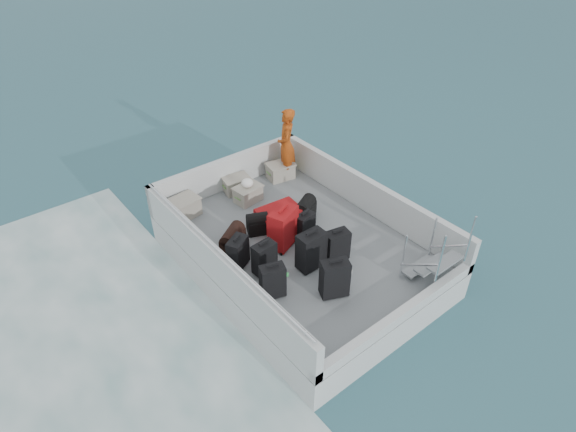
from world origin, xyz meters
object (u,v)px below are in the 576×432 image
object	(u,v)px
suitcase_5	(283,228)
suitcase_7	(305,226)
suitcase_1	(264,259)
crate_0	(183,208)
crate_1	(237,185)
suitcase_0	(273,282)
suitcase_3	(335,279)
suitcase_4	(311,251)
crate_2	(248,194)
suitcase_6	(337,246)
passenger	(286,145)
crate_3	(281,171)
suitcase_2	(238,253)
suitcase_8	(279,216)

from	to	relation	value
suitcase_5	suitcase_7	world-z (taller)	suitcase_5
suitcase_1	suitcase_7	size ratio (longest dim) A/B	1.16
crate_0	crate_1	world-z (taller)	crate_0
suitcase_0	suitcase_3	xyz separation A→B (m)	(0.79, -0.60, 0.03)
suitcase_4	crate_0	world-z (taller)	suitcase_4
suitcase_3	suitcase_7	world-z (taller)	suitcase_3
suitcase_5	suitcase_7	distance (m)	0.48
suitcase_3	crate_2	distance (m)	3.14
crate_1	suitcase_5	bearing A→B (deg)	-99.40
suitcase_3	crate_0	size ratio (longest dim) A/B	1.14
suitcase_0	suitcase_4	bearing A→B (deg)	27.66
suitcase_1	suitcase_6	size ratio (longest dim) A/B	1.02
suitcase_1	suitcase_4	size ratio (longest dim) A/B	0.84
suitcase_1	crate_2	xyz separation A→B (m)	(1.02, 1.96, -0.14)
crate_1	crate_2	size ratio (longest dim) A/B	0.98
suitcase_3	suitcase_6	xyz separation A→B (m)	(0.64, 0.62, -0.05)
crate_2	passenger	world-z (taller)	passenger
crate_1	suitcase_0	bearing A→B (deg)	-113.26
suitcase_3	suitcase_7	distance (m)	1.56
crate_3	suitcase_0	bearing A→B (deg)	-129.85
suitcase_5	suitcase_6	size ratio (longest dim) A/B	1.30
suitcase_2	suitcase_4	size ratio (longest dim) A/B	0.81
suitcase_1	crate_0	xyz separation A→B (m)	(-0.28, 2.32, -0.12)
crate_3	crate_2	bearing A→B (deg)	-164.52
crate_3	suitcase_1	bearing A→B (deg)	-132.94
suitcase_0	suitcase_5	distance (m)	1.31
crate_0	crate_3	bearing A→B (deg)	-1.36
suitcase_0	passenger	distance (m)	3.75
suitcase_2	crate_0	bearing A→B (deg)	62.66
suitcase_6	suitcase_5	bearing A→B (deg)	130.42
suitcase_4	passenger	world-z (taller)	passenger
suitcase_6	suitcase_8	world-z (taller)	suitcase_6
suitcase_2	suitcase_0	bearing A→B (deg)	-115.93
passenger	suitcase_4	bearing A→B (deg)	6.56
suitcase_2	suitcase_8	xyz separation A→B (m)	(1.32, 0.56, -0.13)
crate_1	passenger	xyz separation A→B (m)	(1.21, -0.19, 0.65)
suitcase_2	suitcase_7	xyz separation A→B (m)	(1.42, -0.10, -0.03)
crate_0	crate_2	xyz separation A→B (m)	(1.30, -0.36, -0.02)
crate_1	suitcase_3	bearing A→B (deg)	-97.79
suitcase_3	crate_0	bearing A→B (deg)	127.31
suitcase_2	suitcase_7	size ratio (longest dim) A/B	1.12
suitcase_7	suitcase_6	bearing A→B (deg)	-95.01
crate_2	suitcase_7	bearing A→B (deg)	-85.38
suitcase_5	crate_1	xyz separation A→B (m)	(0.34, 2.04, -0.23)
suitcase_4	suitcase_6	xyz separation A→B (m)	(0.49, -0.12, -0.06)
suitcase_0	suitcase_4	world-z (taller)	suitcase_4
suitcase_6	suitcase_8	bearing A→B (deg)	107.09
suitcase_5	crate_3	xyz separation A→B (m)	(1.41, 1.88, -0.22)
suitcase_2	suitcase_8	distance (m)	1.44
suitcase_8	crate_1	world-z (taller)	suitcase_8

